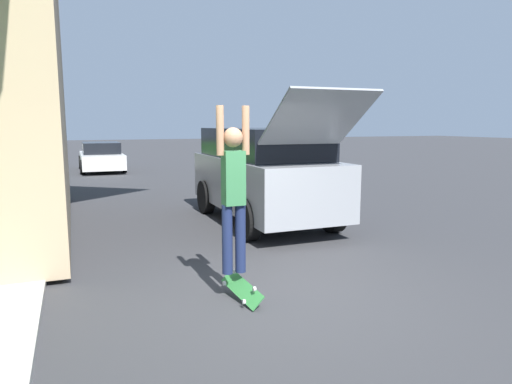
% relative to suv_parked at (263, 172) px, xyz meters
% --- Properties ---
extents(ground_plane, '(120.00, 120.00, 0.00)m').
position_rel_suv_parked_xyz_m(ground_plane, '(-1.59, -4.13, -1.11)').
color(ground_plane, '#333335').
extents(sidewalk, '(1.80, 80.00, 0.10)m').
position_rel_suv_parked_xyz_m(sidewalk, '(-5.19, 1.87, -1.06)').
color(sidewalk, '#ADA89E').
rests_on(sidewalk, ground_plane).
extents(suv_parked, '(2.06, 5.30, 2.71)m').
position_rel_suv_parked_xyz_m(suv_parked, '(0.00, 0.00, 0.00)').
color(suv_parked, gray).
rests_on(suv_parked, ground_plane).
extents(car_down_street, '(1.93, 4.48, 1.32)m').
position_rel_suv_parked_xyz_m(car_down_street, '(-2.62, 13.02, -0.47)').
color(car_down_street, silver).
rests_on(car_down_street, ground_plane).
extents(skateboarder, '(0.41, 0.24, 2.03)m').
position_rel_suv_parked_xyz_m(skateboarder, '(-2.10, -4.05, 0.29)').
color(skateboarder, '#192347').
rests_on(skateboarder, ground_plane).
extents(skateboard, '(0.31, 0.77, 0.33)m').
position_rel_suv_parked_xyz_m(skateboard, '(-2.04, -4.15, -0.95)').
color(skateboard, '#337F3D').
rests_on(skateboard, ground_plane).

